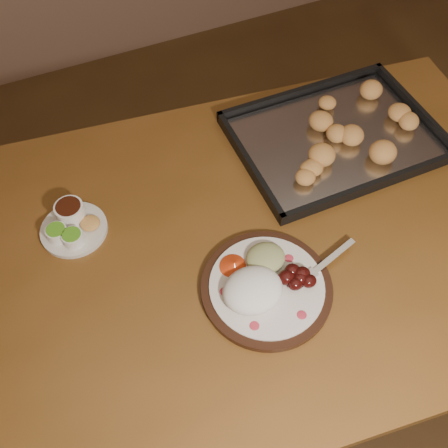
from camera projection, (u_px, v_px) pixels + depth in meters
name	position (u px, v px, depth m)	size (l,w,h in m)	color
ground	(330.00, 392.00, 1.65)	(4.00, 4.00, 0.00)	brown
dining_table	(230.00, 266.00, 1.17)	(1.60, 1.08, 0.75)	brown
dinner_plate	(264.00, 284.00, 1.01)	(0.35, 0.27, 0.06)	black
condiment_saucer	(72.00, 225.00, 1.10)	(0.15, 0.15, 0.05)	beige
baking_tray	(335.00, 136.00, 1.25)	(0.50, 0.37, 0.05)	black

